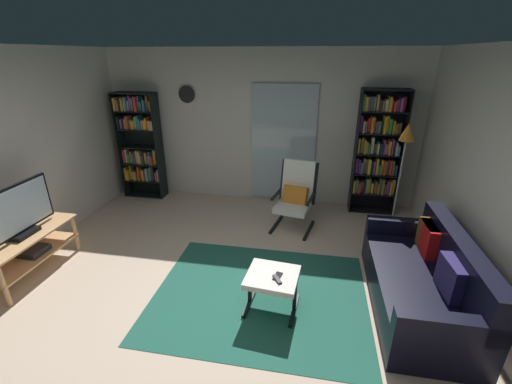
{
  "coord_description": "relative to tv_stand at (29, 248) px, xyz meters",
  "views": [
    {
      "loc": [
        0.94,
        -2.75,
        2.49
      ],
      "look_at": [
        0.25,
        1.16,
        0.83
      ],
      "focal_mm": 23.26,
      "sensor_mm": 36.0,
      "label": 1
    }
  ],
  "objects": [
    {
      "name": "floor_lamp_by_shelf",
      "position": [
        4.49,
        1.77,
        0.99
      ],
      "size": [
        0.22,
        0.22,
        1.65
      ],
      "color": "#A5A5AD",
      "rests_on": "ground"
    },
    {
      "name": "ottoman",
      "position": [
        2.95,
        -0.1,
        0.0
      ],
      "size": [
        0.56,
        0.53,
        0.42
      ],
      "color": "white",
      "rests_on": "ground"
    },
    {
      "name": "tv_stand",
      "position": [
        0.0,
        0.0,
        0.0
      ],
      "size": [
        0.49,
        1.21,
        0.53
      ],
      "color": "tan",
      "rests_on": "ground"
    },
    {
      "name": "glass_door_panel",
      "position": [
        2.76,
        2.72,
        0.7
      ],
      "size": [
        1.1,
        0.01,
        2.0
      ],
      "primitive_type": "cube",
      "color": "silver"
    },
    {
      "name": "television",
      "position": [
        0.0,
        -0.01,
        0.47
      ],
      "size": [
        0.2,
        0.96,
        0.61
      ],
      "color": "black",
      "rests_on": "tv_stand"
    },
    {
      "name": "ground_plane",
      "position": [
        2.33,
        -0.11,
        -0.35
      ],
      "size": [
        7.02,
        7.02,
        0.0
      ],
      "primitive_type": "plane",
      "color": "beige"
    },
    {
      "name": "wall_clock",
      "position": [
        1.08,
        2.71,
        1.5
      ],
      "size": [
        0.29,
        0.03,
        0.29
      ],
      "color": "silver"
    },
    {
      "name": "lounge_armchair",
      "position": [
        3.06,
        1.77,
        0.19
      ],
      "size": [
        0.68,
        0.75,
        1.02
      ],
      "color": "black",
      "rests_on": "ground"
    },
    {
      "name": "tv_remote",
      "position": [
        3.01,
        -0.18,
        0.08
      ],
      "size": [
        0.11,
        0.14,
        0.02
      ],
      "primitive_type": "cube",
      "rotation": [
        0.0,
        0.0,
        0.55
      ],
      "color": "black",
      "rests_on": "ottoman"
    },
    {
      "name": "area_rug",
      "position": [
        2.8,
        0.07,
        -0.34
      ],
      "size": [
        2.33,
        1.87,
        0.01
      ],
      "primitive_type": "cube",
      "color": "#215B4A",
      "rests_on": "ground"
    },
    {
      "name": "bookshelf_near_sofa",
      "position": [
        4.29,
        2.56,
        0.71
      ],
      "size": [
        0.72,
        0.3,
        2.02
      ],
      "color": "black",
      "rests_on": "ground"
    },
    {
      "name": "bookshelf_near_tv",
      "position": [
        0.2,
        2.51,
        0.67
      ],
      "size": [
        0.74,
        0.3,
        1.89
      ],
      "color": "black",
      "rests_on": "ground"
    },
    {
      "name": "wall_back",
      "position": [
        2.33,
        2.79,
        0.95
      ],
      "size": [
        5.6,
        0.06,
        2.6
      ],
      "primitive_type": "cube",
      "color": "silver",
      "rests_on": "ground"
    },
    {
      "name": "cell_phone",
      "position": [
        3.01,
        -0.12,
        0.08
      ],
      "size": [
        0.1,
        0.15,
        0.01
      ],
      "primitive_type": "cube",
      "rotation": [
        0.0,
        0.0,
        -0.22
      ],
      "color": "black",
      "rests_on": "ottoman"
    },
    {
      "name": "leather_sofa",
      "position": [
        4.49,
        0.22,
        -0.04
      ],
      "size": [
        0.84,
        1.81,
        0.84
      ],
      "color": "black",
      "rests_on": "ground"
    }
  ]
}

